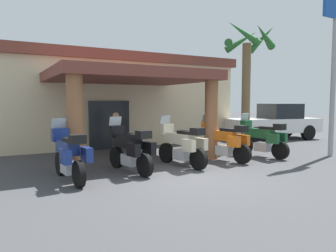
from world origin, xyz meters
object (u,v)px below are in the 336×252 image
Objects in this scene: motorcycle_blue at (69,155)px; roadside_sign at (335,44)px; motorcycle_green at (263,138)px; motorcycle_cream at (182,145)px; pickup_truck_white at (274,122)px; palm_tree_near_portico at (247,61)px; motorcycle_black at (130,149)px; motorcycle_orange at (224,141)px; motel_building at (92,99)px; pedestrian at (116,132)px.

motorcycle_blue is 10.17m from roadside_sign.
roadside_sign is at bearing -124.41° from motorcycle_green.
motorcycle_cream is 0.40× the size of pickup_truck_white.
pickup_truck_white is 4.37m from palm_tree_near_portico.
motorcycle_green is (3.56, -0.04, 0.00)m from motorcycle_cream.
motorcycle_black is 1.01× the size of motorcycle_orange.
pickup_truck_white is at bearing -76.34° from motorcycle_blue.
motel_building reaches higher than motorcycle_black.
motorcycle_black is 10.72m from pickup_truck_white.
motel_building reaches higher than pedestrian.
motel_building reaches higher than pickup_truck_white.
motorcycle_blue and motorcycle_orange have the same top height.
motorcycle_orange is 0.99× the size of motorcycle_green.
motorcycle_cream is at bearing -91.62° from motorcycle_blue.
pickup_truck_white is at bearing 179.66° from pedestrian.
motorcycle_orange is 0.38× the size of palm_tree_near_portico.
motorcycle_black is 1.31× the size of pedestrian.
motorcycle_orange and motorcycle_green have the same top height.
pickup_truck_white is (10.10, 3.61, 0.24)m from motorcycle_black.
palm_tree_near_portico is at bearing -151.09° from pickup_truck_white.
palm_tree_near_portico is at bearing -77.88° from motorcycle_black.
motorcycle_blue is at bearing 173.53° from roadside_sign.
pickup_truck_white is at bearing -60.12° from motorcycle_green.
pickup_truck_white reaches higher than motorcycle_orange.
motorcycle_blue is at bearing 83.09° from motorcycle_green.
motorcycle_cream is (3.56, 0.15, 0.00)m from motorcycle_blue.
motorcycle_blue is 1.00× the size of motorcycle_cream.
palm_tree_near_portico is at bearing 174.60° from pedestrian.
motorcycle_orange is 3.89m from pedestrian.
motorcycle_cream is 2.75m from pedestrian.
palm_tree_near_portico is 0.92× the size of roadside_sign.
pedestrian is (2.26, 2.56, 0.27)m from motorcycle_blue.
motorcycle_green is 4.57m from palm_tree_near_portico.
motorcycle_orange is 5.46m from palm_tree_near_portico.
motorcycle_blue is 0.36× the size of roadside_sign.
motorcycle_green is 1.31× the size of pedestrian.
motorcycle_black is 0.40× the size of pickup_truck_white.
roadside_sign reaches higher than motorcycle_orange.
motorcycle_cream is 1.01× the size of motorcycle_orange.
motorcycle_orange is at bearing -97.51° from motorcycle_cream.
motorcycle_cream is 1.31× the size of pedestrian.
motel_building is at bearing 126.65° from roadside_sign.
pedestrian reaches higher than motorcycle_black.
roadside_sign reaches higher than motorcycle_green.
motorcycle_black is at bearing -149.26° from pickup_truck_white.
pedestrian is at bearing 40.93° from motorcycle_orange.
motorcycle_orange is at bearing -97.89° from motorcycle_black.
motorcycle_black is (1.78, 0.17, 0.00)m from motorcycle_blue.
palm_tree_near_portico is (1.74, 2.70, 3.25)m from motorcycle_green.
palm_tree_near_portico is (7.08, 2.64, 3.25)m from motorcycle_black.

